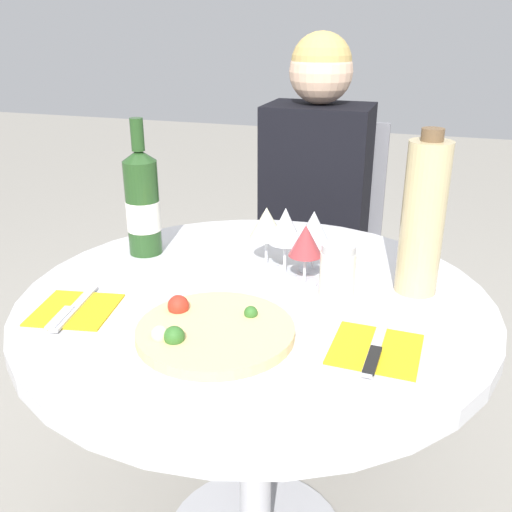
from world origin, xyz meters
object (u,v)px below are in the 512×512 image
Objects in this scene: tall_carafe at (423,218)px; chair_behind_diner at (317,256)px; dining_table at (255,347)px; seated_diner at (309,244)px; pizza_large at (212,330)px; wine_bottle at (143,203)px.

chair_behind_diner is at bearing 116.01° from tall_carafe.
chair_behind_diner is 2.69× the size of tall_carafe.
seated_diner is (-0.04, 0.71, -0.03)m from dining_table.
dining_table is 0.71m from seated_diner.
dining_table is 0.44m from tall_carafe.
seated_diner is at bearing 91.54° from pizza_large.
wine_bottle reaches higher than chair_behind_diner.
tall_carafe reaches higher than chair_behind_diner.
chair_behind_diner is at bearing 68.47° from wine_bottle.
pizza_large is 0.88× the size of wine_bottle.
chair_behind_diner is at bearing 91.32° from pizza_large.
chair_behind_diner is 0.76× the size of seated_diner.
dining_table is 0.81× the size of seated_diner.
chair_behind_diner is at bearing -90.00° from seated_diner.
tall_carafe reaches higher than dining_table.
tall_carafe is at bearing 121.51° from seated_diner.
tall_carafe reaches higher than wine_bottle.
wine_bottle is at bearing 63.49° from seated_diner.
tall_carafe is at bearing -1.54° from wine_bottle.
chair_behind_diner is 0.86m from wine_bottle.
tall_carafe is (0.36, -0.59, 0.31)m from seated_diner.
wine_bottle is 0.96× the size of tall_carafe.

